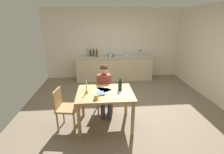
# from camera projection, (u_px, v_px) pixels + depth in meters

# --- Properties ---
(ground_plane) EXTENTS (5.20, 5.20, 0.04)m
(ground_plane) POSITION_uv_depth(u_px,v_px,m) (123.00, 108.00, 4.25)
(ground_plane) COLOR #7A6B56
(wall_back) EXTENTS (5.20, 0.12, 2.60)m
(wall_back) POSITION_uv_depth(u_px,v_px,m) (114.00, 44.00, 6.26)
(wall_back) COLOR silver
(wall_back) RESTS_ON ground
(kitchen_counter) EXTENTS (2.84, 0.64, 0.90)m
(kitchen_counter) POSITION_uv_depth(u_px,v_px,m) (114.00, 68.00, 6.20)
(kitchen_counter) COLOR beige
(kitchen_counter) RESTS_ON ground
(dining_table) EXTENTS (1.14, 0.89, 0.77)m
(dining_table) POSITION_uv_depth(u_px,v_px,m) (105.00, 98.00, 3.36)
(dining_table) COLOR tan
(dining_table) RESTS_ON ground
(chair_at_table) EXTENTS (0.42, 0.42, 0.88)m
(chair_at_table) POSITION_uv_depth(u_px,v_px,m) (104.00, 91.00, 4.05)
(chair_at_table) COLOR tan
(chair_at_table) RESTS_ON ground
(person_seated) EXTENTS (0.34, 0.60, 1.19)m
(person_seated) POSITION_uv_depth(u_px,v_px,m) (105.00, 86.00, 3.85)
(person_seated) COLOR brown
(person_seated) RESTS_ON ground
(chair_side_empty) EXTENTS (0.45, 0.45, 0.87)m
(chair_side_empty) POSITION_uv_depth(u_px,v_px,m) (64.00, 107.00, 3.31)
(chair_side_empty) COLOR tan
(chair_side_empty) RESTS_ON ground
(coffee_mug) EXTENTS (0.11, 0.08, 0.09)m
(coffee_mug) POSITION_uv_depth(u_px,v_px,m) (96.00, 97.00, 3.02)
(coffee_mug) COLOR #F2CC4C
(coffee_mug) RESTS_ON dining_table
(candlestick) EXTENTS (0.06, 0.06, 0.25)m
(candlestick) POSITION_uv_depth(u_px,v_px,m) (87.00, 89.00, 3.27)
(candlestick) COLOR gold
(candlestick) RESTS_ON dining_table
(book_magazine) EXTENTS (0.16, 0.19, 0.03)m
(book_magazine) POSITION_uv_depth(u_px,v_px,m) (101.00, 93.00, 3.24)
(book_magazine) COLOR #5578BE
(book_magazine) RESTS_ON dining_table
(paper_letter) EXTENTS (0.35, 0.36, 0.00)m
(paper_letter) POSITION_uv_depth(u_px,v_px,m) (107.00, 91.00, 3.37)
(paper_letter) COLOR white
(paper_letter) RESTS_ON dining_table
(paper_bill) EXTENTS (0.34, 0.36, 0.00)m
(paper_bill) POSITION_uv_depth(u_px,v_px,m) (122.00, 94.00, 3.22)
(paper_bill) COLOR white
(paper_bill) RESTS_ON dining_table
(paper_envelope) EXTENTS (0.34, 0.36, 0.00)m
(paper_envelope) POSITION_uv_depth(u_px,v_px,m) (104.00, 89.00, 3.46)
(paper_envelope) COLOR white
(paper_envelope) RESTS_ON dining_table
(paper_receipt) EXTENTS (0.30, 0.35, 0.00)m
(paper_receipt) POSITION_uv_depth(u_px,v_px,m) (100.00, 90.00, 3.40)
(paper_receipt) COLOR white
(paper_receipt) RESTS_ON dining_table
(wine_bottle_on_table) EXTENTS (0.08, 0.08, 0.26)m
(wine_bottle_on_table) POSITION_uv_depth(u_px,v_px,m) (120.00, 85.00, 3.37)
(wine_bottle_on_table) COLOR black
(wine_bottle_on_table) RESTS_ON dining_table
(sink_unit) EXTENTS (0.36, 0.36, 0.24)m
(sink_unit) POSITION_uv_depth(u_px,v_px,m) (126.00, 55.00, 6.09)
(sink_unit) COLOR #B2B7BC
(sink_unit) RESTS_ON kitchen_counter
(bottle_oil) EXTENTS (0.06, 0.06, 0.31)m
(bottle_oil) POSITION_uv_depth(u_px,v_px,m) (88.00, 53.00, 5.96)
(bottle_oil) COLOR #8C999E
(bottle_oil) RESTS_ON kitchen_counter
(bottle_vinegar) EXTENTS (0.08, 0.08, 0.25)m
(bottle_vinegar) POSITION_uv_depth(u_px,v_px,m) (91.00, 53.00, 6.03)
(bottle_vinegar) COLOR #593319
(bottle_vinegar) RESTS_ON kitchen_counter
(bottle_wine_red) EXTENTS (0.07, 0.07, 0.28)m
(bottle_wine_red) POSITION_uv_depth(u_px,v_px,m) (94.00, 53.00, 6.01)
(bottle_wine_red) COLOR #194C23
(bottle_wine_red) RESTS_ON kitchen_counter
(bottle_sauce) EXTENTS (0.07, 0.07, 0.30)m
(bottle_sauce) POSITION_uv_depth(u_px,v_px,m) (97.00, 53.00, 5.90)
(bottle_sauce) COLOR #593319
(bottle_sauce) RESTS_ON kitchen_counter
(mixing_bowl) EXTENTS (0.24, 0.24, 0.11)m
(mixing_bowl) POSITION_uv_depth(u_px,v_px,m) (111.00, 55.00, 5.98)
(mixing_bowl) COLOR #668C99
(mixing_bowl) RESTS_ON kitchen_counter
(stovetop_kettle) EXTENTS (0.18, 0.18, 0.22)m
(stovetop_kettle) POSITION_uv_depth(u_px,v_px,m) (140.00, 53.00, 6.10)
(stovetop_kettle) COLOR #B7BABF
(stovetop_kettle) RESTS_ON kitchen_counter
(wine_glass_near_sink) EXTENTS (0.07, 0.07, 0.15)m
(wine_glass_near_sink) POSITION_uv_depth(u_px,v_px,m) (116.00, 52.00, 6.17)
(wine_glass_near_sink) COLOR silver
(wine_glass_near_sink) RESTS_ON kitchen_counter
(wine_glass_by_kettle) EXTENTS (0.07, 0.07, 0.15)m
(wine_glass_by_kettle) POSITION_uv_depth(u_px,v_px,m) (113.00, 52.00, 6.16)
(wine_glass_by_kettle) COLOR silver
(wine_glass_by_kettle) RESTS_ON kitchen_counter
(wine_glass_back_left) EXTENTS (0.07, 0.07, 0.15)m
(wine_glass_back_left) POSITION_uv_depth(u_px,v_px,m) (111.00, 52.00, 6.15)
(wine_glass_back_left) COLOR silver
(wine_glass_back_left) RESTS_ON kitchen_counter
(wine_glass_back_right) EXTENTS (0.07, 0.07, 0.15)m
(wine_glass_back_right) POSITION_uv_depth(u_px,v_px,m) (108.00, 52.00, 6.14)
(wine_glass_back_right) COLOR silver
(wine_glass_back_right) RESTS_ON kitchen_counter
(teacup_on_counter) EXTENTS (0.12, 0.08, 0.10)m
(teacup_on_counter) POSITION_uv_depth(u_px,v_px,m) (110.00, 56.00, 5.89)
(teacup_on_counter) COLOR white
(teacup_on_counter) RESTS_ON kitchen_counter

